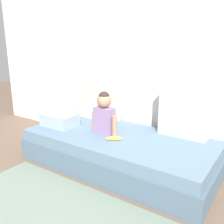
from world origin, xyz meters
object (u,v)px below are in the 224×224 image
object	(u,v)px
couch	(119,151)
banana	(114,139)
throw_pillow_left	(97,99)
folded_blanket	(60,120)
throw_pillow_right	(185,112)
toddler	(104,113)

from	to	relation	value
couch	banana	bearing A→B (deg)	-77.52
couch	throw_pillow_left	bearing A→B (deg)	146.61
throw_pillow_left	couch	bearing A→B (deg)	-33.39
throw_pillow_left	folded_blanket	distance (m)	0.56
throw_pillow_left	throw_pillow_right	size ratio (longest dim) A/B	1.11
couch	throw_pillow_left	world-z (taller)	throw_pillow_left
couch	throw_pillow_left	distance (m)	0.81
couch	throw_pillow_left	xyz separation A→B (m)	(-0.57, 0.38, 0.43)
throw_pillow_left	throw_pillow_right	bearing A→B (deg)	0.00
couch	folded_blanket	size ratio (longest dim) A/B	5.21
throw_pillow_right	banana	distance (m)	0.79
couch	toddler	xyz separation A→B (m)	(-0.18, -0.02, 0.42)
banana	throw_pillow_right	bearing A→B (deg)	43.75
banana	folded_blanket	size ratio (longest dim) A/B	0.42
throw_pillow_left	banana	xyz separation A→B (m)	(0.60, -0.52, -0.23)
couch	toddler	distance (m)	0.45
folded_blanket	throw_pillow_right	bearing A→B (deg)	20.43
throw_pillow_left	folded_blanket	bearing A→B (deg)	-110.80
couch	throw_pillow_right	bearing A→B (deg)	33.39
couch	banana	xyz separation A→B (m)	(0.03, -0.14, 0.20)
throw_pillow_left	folded_blanket	world-z (taller)	throw_pillow_left
couch	banana	world-z (taller)	banana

